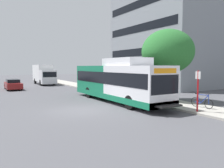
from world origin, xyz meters
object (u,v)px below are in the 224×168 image
Objects in this scene: box_truck_background at (44,74)px; bicycle_parked at (202,102)px; parked_car_far_lane at (13,84)px; bus_stop_sign_pole at (198,88)px; transit_bus at (117,82)px; street_tree_near_stop at (168,52)px.

bicycle_parked is at bearing -81.43° from box_truck_background.
box_truck_background is at bearing 98.57° from bicycle_parked.
bicycle_parked is at bearing -65.56° from parked_car_far_lane.
bus_stop_sign_pole is at bearing -84.33° from box_truck_background.
bicycle_parked is 27.69m from box_truck_background.
bus_stop_sign_pole is 28.17m from box_truck_background.
street_tree_near_stop is at bearing -25.94° from transit_bus.
transit_bus is at bearing -66.75° from parked_car_far_lane.
transit_bus reaches higher than bicycle_parked.
street_tree_near_stop is at bearing -58.46° from parked_car_far_lane.
box_truck_background reaches higher than parked_car_far_lane.
street_tree_near_stop is (2.15, 4.83, 2.62)m from bus_stop_sign_pole.
box_truck_background is at bearing 102.00° from street_tree_near_stop.
street_tree_near_stop is (0.81, 4.15, 3.71)m from bicycle_parked.
bus_stop_sign_pole is 0.43× the size of street_tree_near_stop.
bus_stop_sign_pole reaches higher than bicycle_parked.
parked_car_far_lane is at bearing -131.16° from box_truck_background.
transit_bus is at bearing 104.90° from bus_stop_sign_pole.
bicycle_parked is (3.13, -6.07, -1.14)m from transit_bus.
transit_bus is 6.98m from bus_stop_sign_pole.
parked_car_far_lane is at bearing 121.54° from street_tree_near_stop.
bus_stop_sign_pole is 23.31m from parked_car_far_lane.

